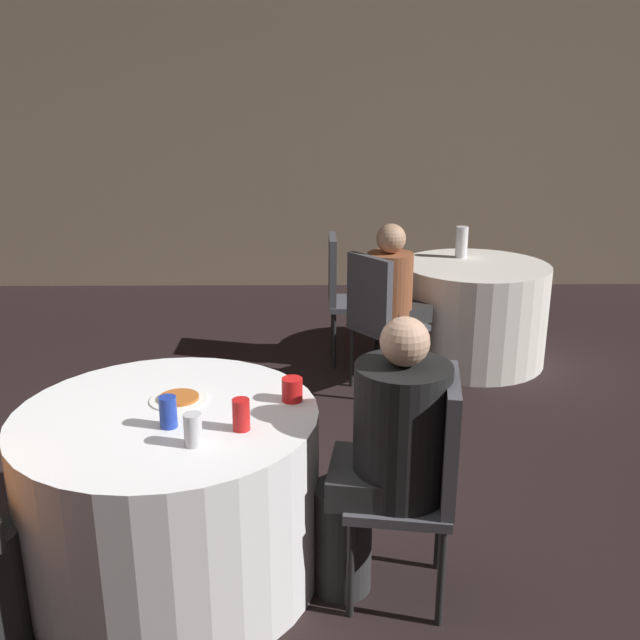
# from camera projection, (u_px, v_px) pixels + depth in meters

# --- Properties ---
(ground_plane) EXTENTS (16.00, 16.00, 0.00)m
(ground_plane) POSITION_uv_depth(u_px,v_px,m) (154.00, 578.00, 2.98)
(ground_plane) COLOR black
(wall_back) EXTENTS (16.00, 0.06, 2.80)m
(wall_back) POSITION_uv_depth(u_px,v_px,m) (244.00, 147.00, 7.01)
(wall_back) COLOR gray
(wall_back) RESTS_ON ground_plane
(table_near) EXTENTS (1.21, 1.21, 0.74)m
(table_near) POSITION_uv_depth(u_px,v_px,m) (172.00, 494.00, 2.91)
(table_near) COLOR white
(table_near) RESTS_ON ground_plane
(table_far) EXTENTS (1.08, 1.08, 0.74)m
(table_far) POSITION_uv_depth(u_px,v_px,m) (472.00, 313.00, 5.27)
(table_far) COLOR white
(table_far) RESTS_ON ground_plane
(chair_near_east) EXTENTS (0.46, 0.45, 0.94)m
(chair_near_east) POSITION_uv_depth(u_px,v_px,m) (425.00, 470.00, 2.72)
(chair_near_east) COLOR #47474C
(chair_near_east) RESTS_ON ground_plane
(chair_far_southwest) EXTENTS (0.56, 0.56, 0.94)m
(chair_far_southwest) POSITION_uv_depth(u_px,v_px,m) (378.00, 312.00, 4.65)
(chair_far_southwest) COLOR #47474C
(chair_far_southwest) RESTS_ON ground_plane
(chair_far_west) EXTENTS (0.41, 0.40, 0.94)m
(chair_far_west) POSITION_uv_depth(u_px,v_px,m) (344.00, 288.00, 5.21)
(chair_far_west) COLOR #47474C
(chair_far_west) RESTS_ON ground_plane
(person_black_shirt) EXTENTS (0.52, 0.39, 1.17)m
(person_black_shirt) POSITION_uv_depth(u_px,v_px,m) (384.00, 457.00, 2.73)
(person_black_shirt) COLOR #282828
(person_black_shirt) RESTS_ON ground_plane
(person_floral_shirt) EXTENTS (0.45, 0.43, 1.13)m
(person_floral_shirt) POSITION_uv_depth(u_px,v_px,m) (398.00, 307.00, 4.75)
(person_floral_shirt) COLOR #282828
(person_floral_shirt) RESTS_ON ground_plane
(pizza_plate_near) EXTENTS (0.24, 0.24, 0.02)m
(pizza_plate_near) POSITION_uv_depth(u_px,v_px,m) (179.00, 399.00, 2.91)
(pizza_plate_near) COLOR white
(pizza_plate_near) RESTS_ON table_near
(soda_can_red) EXTENTS (0.07, 0.07, 0.12)m
(soda_can_red) POSITION_uv_depth(u_px,v_px,m) (241.00, 415.00, 2.64)
(soda_can_red) COLOR red
(soda_can_red) RESTS_ON table_near
(soda_can_blue) EXTENTS (0.07, 0.07, 0.12)m
(soda_can_blue) POSITION_uv_depth(u_px,v_px,m) (168.00, 412.00, 2.66)
(soda_can_blue) COLOR #1E38A5
(soda_can_blue) RESTS_ON table_near
(soda_can_silver) EXTENTS (0.07, 0.07, 0.12)m
(soda_can_silver) POSITION_uv_depth(u_px,v_px,m) (193.00, 430.00, 2.52)
(soda_can_silver) COLOR silver
(soda_can_silver) RESTS_ON table_near
(cup_near) EXTENTS (0.08, 0.08, 0.10)m
(cup_near) POSITION_uv_depth(u_px,v_px,m) (292.00, 389.00, 2.89)
(cup_near) COLOR red
(cup_near) RESTS_ON table_near
(bottle_far) EXTENTS (0.09, 0.09, 0.23)m
(bottle_far) POSITION_uv_depth(u_px,v_px,m) (462.00, 242.00, 5.33)
(bottle_far) COLOR white
(bottle_far) RESTS_ON table_far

